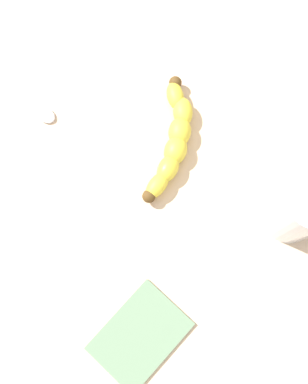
% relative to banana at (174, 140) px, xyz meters
% --- Properties ---
extents(wooden_tabletop, '(1.20, 1.20, 0.03)m').
position_rel_banana_xyz_m(wooden_tabletop, '(0.03, -0.03, -0.03)').
color(wooden_tabletop, beige).
rests_on(wooden_tabletop, ground).
extents(banana, '(0.13, 0.18, 0.03)m').
position_rel_banana_xyz_m(banana, '(0.00, 0.00, 0.00)').
color(banana, yellow).
rests_on(banana, wooden_tabletop).
extents(smoothie_glass, '(0.08, 0.08, 0.13)m').
position_rel_banana_xyz_m(smoothie_glass, '(0.11, -0.17, 0.04)').
color(smoothie_glass, silver).
rests_on(smoothie_glass, wooden_tabletop).
extents(teaspoon, '(0.07, 0.11, 0.01)m').
position_rel_banana_xyz_m(teaspoon, '(-0.17, 0.13, -0.01)').
color(teaspoon, silver).
rests_on(teaspoon, wooden_tabletop).
extents(folded_napkin, '(0.16, 0.14, 0.01)m').
position_rel_banana_xyz_m(folded_napkin, '(-0.16, -0.25, -0.01)').
color(folded_napkin, slate).
rests_on(folded_napkin, wooden_tabletop).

